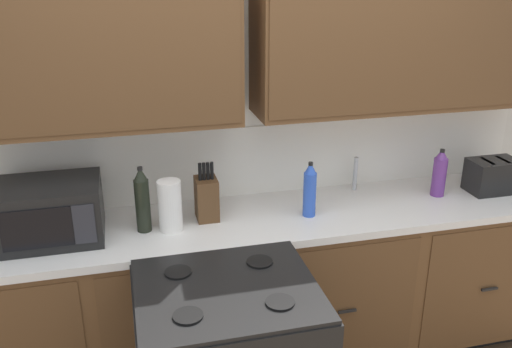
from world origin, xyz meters
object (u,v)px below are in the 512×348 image
Objects in this scene: microwave at (50,211)px; bottle_blue at (310,190)px; paper_towel_roll at (170,206)px; bottle_violet at (440,173)px; knife_block at (207,198)px; bottle_dark at (142,200)px; toaster at (493,176)px.

microwave is 1.28m from bottle_blue.
paper_towel_roll is 0.95× the size of bottle_violet.
bottle_dark is at bearing -169.43° from knife_block.
toaster is 0.34m from bottle_violet.
bottle_dark is at bearing 177.66° from bottle_blue.
knife_block is at bearing 2.55° from microwave.
microwave reaches higher than bottle_violet.
bottle_blue is at bearing -0.74° from paper_towel_roll.
microwave reaches higher than paper_towel_roll.
microwave is 1.71× the size of toaster.
bottle_violet reaches higher than paper_towel_roll.
bottle_dark reaches higher than knife_block.
paper_towel_roll is at bearing -178.69° from toaster.
knife_block is 1.05× the size of bottle_blue.
paper_towel_roll is 0.72m from bottle_blue.
toaster is 0.84× the size of bottle_dark.
knife_block is at bearing 10.57° from bottle_dark.
microwave is at bearing -177.45° from knife_block.
knife_block is (-1.65, 0.04, 0.02)m from toaster.
bottle_blue is at bearing -174.58° from bottle_violet.
bottle_violet is (1.52, 0.07, 0.00)m from paper_towel_roll.
microwave is 1.85× the size of paper_towel_roll.
toaster is (2.41, -0.01, -0.04)m from microwave.
paper_towel_roll is 0.14m from bottle_dark.
microwave is 0.56m from paper_towel_roll.
bottle_blue reaches higher than microwave.
paper_towel_roll is at bearing -156.21° from knife_block.
microwave is at bearing 176.44° from bottle_dark.
paper_towel_roll is 0.88× the size of bottle_blue.
paper_towel_roll is (-0.19, -0.09, 0.01)m from knife_block.
bottle_blue is at bearing -2.75° from microwave.
bottle_blue reaches higher than paper_towel_roll.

